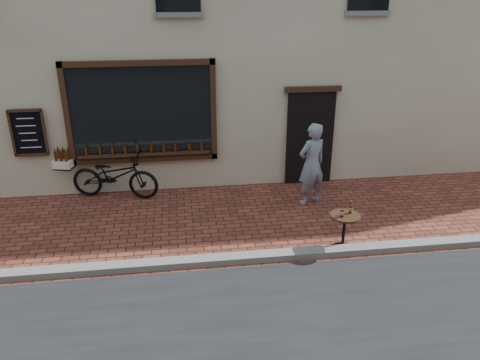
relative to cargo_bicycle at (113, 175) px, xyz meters
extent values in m
plane|color=#55261B|center=(2.62, -3.21, -0.52)|extent=(90.00, 90.00, 0.00)
cube|color=slate|center=(2.62, -3.01, -0.46)|extent=(90.00, 0.25, 0.12)
cube|color=black|center=(0.72, 0.24, 1.33)|extent=(3.00, 0.06, 2.00)
cube|color=black|center=(0.72, 0.22, 2.39)|extent=(3.24, 0.10, 0.12)
cube|color=black|center=(0.72, 0.22, 0.27)|extent=(3.24, 0.10, 0.12)
cube|color=black|center=(-0.84, 0.22, 1.33)|extent=(0.12, 0.10, 2.24)
cube|color=black|center=(2.28, 0.22, 1.33)|extent=(0.12, 0.10, 2.24)
cube|color=black|center=(0.72, 0.17, 0.40)|extent=(2.90, 0.16, 0.05)
cube|color=black|center=(4.52, 0.25, 0.58)|extent=(1.10, 0.10, 2.20)
cube|color=black|center=(4.52, 0.22, 1.74)|extent=(1.30, 0.10, 0.12)
cube|color=black|center=(-1.68, 0.23, 0.98)|extent=(0.62, 0.04, 0.92)
cylinder|color=#3D1C07|center=(-0.53, 0.17, 0.52)|extent=(0.06, 0.06, 0.19)
cylinder|color=#3D1C07|center=(-0.26, 0.17, 0.52)|extent=(0.06, 0.06, 0.19)
cylinder|color=#3D1C07|center=(0.02, 0.17, 0.52)|extent=(0.06, 0.06, 0.19)
cylinder|color=#3D1C07|center=(0.30, 0.17, 0.52)|extent=(0.06, 0.06, 0.19)
cylinder|color=#3D1C07|center=(0.58, 0.17, 0.52)|extent=(0.06, 0.06, 0.19)
cylinder|color=#3D1C07|center=(0.86, 0.17, 0.52)|extent=(0.06, 0.06, 0.19)
cylinder|color=#3D1C07|center=(1.13, 0.17, 0.52)|extent=(0.06, 0.06, 0.19)
cylinder|color=#3D1C07|center=(1.41, 0.17, 0.52)|extent=(0.06, 0.06, 0.19)
cylinder|color=#3D1C07|center=(1.69, 0.17, 0.52)|extent=(0.06, 0.06, 0.19)
cylinder|color=#3D1C07|center=(1.97, 0.17, 0.52)|extent=(0.06, 0.06, 0.19)
imported|color=black|center=(0.04, -0.01, -0.01)|extent=(2.06, 1.14, 1.03)
cube|color=black|center=(-1.01, 0.26, 0.18)|extent=(0.51, 0.62, 0.03)
cube|color=white|center=(-1.01, 0.26, 0.28)|extent=(0.52, 0.65, 0.16)
cylinder|color=#3D1C07|center=(-0.95, 0.03, 0.47)|extent=(0.06, 0.06, 0.22)
cylinder|color=#3D1C07|center=(-1.06, 0.06, 0.47)|extent=(0.06, 0.06, 0.22)
cylinder|color=#3D1C07|center=(-1.17, 0.09, 0.47)|extent=(0.06, 0.06, 0.22)
cylinder|color=#3D1C07|center=(-0.92, 0.16, 0.47)|extent=(0.06, 0.06, 0.22)
cylinder|color=#3D1C07|center=(-1.03, 0.19, 0.47)|extent=(0.06, 0.06, 0.22)
cylinder|color=#3D1C07|center=(-1.14, 0.22, 0.47)|extent=(0.06, 0.06, 0.22)
cylinder|color=#3D1C07|center=(-0.88, 0.29, 0.47)|extent=(0.06, 0.06, 0.22)
cylinder|color=#3D1C07|center=(-0.99, 0.32, 0.47)|extent=(0.06, 0.06, 0.22)
cylinder|color=#3D1C07|center=(-1.10, 0.35, 0.47)|extent=(0.06, 0.06, 0.22)
cylinder|color=#3D1C07|center=(-0.85, 0.43, 0.47)|extent=(0.06, 0.06, 0.22)
cylinder|color=#3D1C07|center=(-0.96, 0.45, 0.47)|extent=(0.06, 0.06, 0.22)
cylinder|color=black|center=(4.31, -2.86, -0.51)|extent=(0.39, 0.39, 0.03)
cylinder|color=black|center=(4.31, -2.86, -0.18)|extent=(0.05, 0.05, 0.63)
cylinder|color=black|center=(4.31, -2.86, 0.15)|extent=(0.54, 0.54, 0.04)
cylinder|color=gold|center=(4.42, -2.81, 0.25)|extent=(0.06, 0.06, 0.05)
cylinder|color=white|center=(4.22, -2.92, 0.22)|extent=(0.07, 0.07, 0.12)
imported|color=gray|center=(4.25, -0.89, 0.38)|extent=(0.77, 0.65, 1.80)
camera|label=1|loc=(1.49, -9.85, 3.92)|focal=35.00mm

